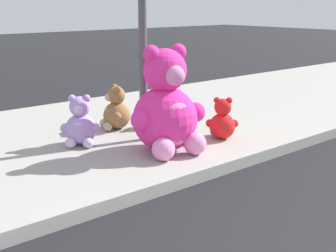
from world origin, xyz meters
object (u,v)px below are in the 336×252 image
Objects in this scene: plush_lavender at (80,125)px; plush_lime at (171,110)px; plush_red at (222,122)px; plush_brown at (115,111)px; sign_pole at (142,14)px; plush_pink_large at (167,110)px.

plush_lime is at bearing 0.79° from plush_lavender.
plush_red is at bearing -85.70° from plush_lime.
plush_brown is 0.98× the size of plush_lavender.
plush_brown is (-0.85, 1.39, 0.03)m from plush_red.
plush_lavender is at bearing -179.21° from plush_lime.
sign_pole is at bearing -23.94° from plush_lavender.
plush_lime reaches higher than plush_red.
plush_lavender is (-0.82, -0.39, 0.00)m from plush_brown.
plush_brown is 0.91m from plush_lavender.
sign_pole is 4.79× the size of plush_brown.
plush_lime is 1.60m from plush_lavender.
sign_pole reaches higher than plush_lime.
plush_brown is at bearing 121.58° from plush_red.
plush_lavender is (-1.59, -0.02, 0.03)m from plush_lime.
plush_lavender is at bearing 127.03° from plush_pink_large.
plush_red is (0.08, -1.02, -0.01)m from plush_lime.
plush_pink_large is at bearing -52.97° from plush_lavender.
plush_red is (0.88, -0.65, -1.46)m from sign_pole.
plush_pink_large is 2.29× the size of plush_red.
plush_pink_large is 1.36m from plush_brown.
sign_pole reaches higher than plush_pink_large.
sign_pole reaches higher than plush_brown.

